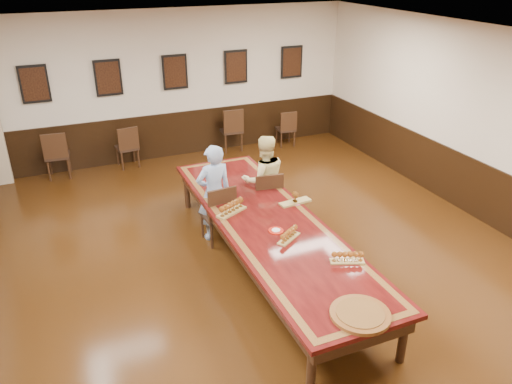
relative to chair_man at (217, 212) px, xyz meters
name	(u,v)px	position (x,y,z in m)	size (l,w,h in m)	color
floor	(269,267)	(0.45, -1.01, -0.51)	(8.00, 10.00, 0.02)	black
ceiling	(272,44)	(0.45, -1.01, 2.71)	(8.00, 10.00, 0.02)	white
wall_back	(175,85)	(0.45, 4.00, 1.10)	(8.00, 0.02, 3.20)	beige
wall_right	(494,130)	(4.46, -1.01, 1.10)	(0.02, 10.00, 3.20)	beige
chair_man	(217,212)	(0.00, 0.00, 0.00)	(0.47, 0.51, 1.00)	black
chair_woman	(266,197)	(0.92, 0.20, 0.00)	(0.46, 0.51, 0.99)	black
spare_chair_a	(57,154)	(-2.18, 3.70, 0.00)	(0.47, 0.51, 1.00)	black
spare_chair_b	(127,146)	(-0.77, 3.71, -0.04)	(0.43, 0.47, 0.93)	black
spare_chair_c	(231,129)	(1.64, 3.80, 0.01)	(0.48, 0.52, 1.02)	black
spare_chair_d	(286,128)	(2.95, 3.57, -0.07)	(0.41, 0.44, 0.87)	black
person_man	(214,193)	(-0.01, 0.11, 0.30)	(0.58, 0.38, 1.59)	#4B7ABD
person_woman	(264,180)	(0.94, 0.30, 0.28)	(0.77, 0.60, 1.55)	#F4E599
pink_phone	(296,203)	(1.05, -0.65, 0.26)	(0.07, 0.14, 0.01)	#D44693
wainscoting	(270,237)	(0.45, -1.01, 0.00)	(8.00, 10.00, 1.00)	black
conference_table	(270,230)	(0.45, -1.01, 0.11)	(1.40, 5.00, 0.76)	black
posters	(175,72)	(0.45, 3.92, 1.40)	(6.14, 0.04, 0.74)	black
flight_a	(231,208)	(0.04, -0.55, 0.34)	(0.52, 0.36, 0.19)	olive
flight_b	(295,198)	(1.04, -0.63, 0.34)	(0.52, 0.21, 0.19)	olive
flight_c	(289,235)	(0.48, -1.55, 0.32)	(0.41, 0.32, 0.15)	olive
flight_d	(347,258)	(0.89, -2.33, 0.32)	(0.44, 0.28, 0.16)	olive
red_plate_grp	(276,231)	(0.41, -1.29, 0.26)	(0.21, 0.21, 0.03)	#B1180B
carved_platter	(360,314)	(0.47, -3.24, 0.28)	(0.75, 0.75, 0.05)	#582E11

